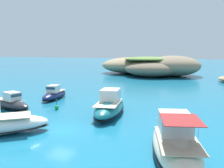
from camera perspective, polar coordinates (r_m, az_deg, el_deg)
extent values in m
plane|color=#197093|center=(26.62, -11.25, -9.96)|extent=(400.00, 400.00, 0.00)
ellipsoid|color=#9E8966|center=(87.55, 4.36, 4.16)|extent=(21.01, 20.15, 5.36)
ellipsoid|color=#9E8966|center=(78.68, 9.56, 3.02)|extent=(20.82, 20.81, 3.54)
ellipsoid|color=#84755B|center=(80.22, 13.34, 3.94)|extent=(16.85, 17.71, 6.14)
ellipsoid|color=#756651|center=(83.44, 8.35, 3.97)|extent=(18.90, 16.41, 5.48)
ellipsoid|color=#756651|center=(77.33, 8.60, 3.36)|extent=(22.24, 22.35, 4.60)
ellipsoid|color=#9E8966|center=(80.51, 10.60, 3.36)|extent=(17.14, 16.43, 4.28)
ellipsoid|color=olive|center=(79.52, 7.91, 5.50)|extent=(14.21, 12.92, 1.41)
ellipsoid|color=#19727A|center=(31.96, -0.53, -5.21)|extent=(4.90, 10.66, 1.75)
ellipsoid|color=black|center=(32.05, -0.53, -5.89)|extent=(5.00, 10.87, 0.21)
cube|color=#C6B793|center=(31.07, -0.81, -4.18)|extent=(3.60, 6.03, 0.06)
cube|color=silver|center=(32.16, -0.35, -2.41)|extent=(2.64, 3.22, 1.44)
cube|color=#2D4756|center=(33.55, 0.13, -1.75)|extent=(2.03, 0.68, 0.76)
cylinder|color=silver|center=(35.64, 0.74, -2.35)|extent=(2.13, 0.43, 0.04)
ellipsoid|color=beige|center=(20.15, 13.83, -13.12)|extent=(6.15, 11.29, 1.84)
ellipsoid|color=black|center=(20.29, 13.80, -14.21)|extent=(6.27, 11.51, 0.22)
cube|color=#C6B793|center=(19.13, 14.28, -11.79)|extent=(4.31, 6.48, 0.06)
cube|color=silver|center=(20.16, 13.74, -8.41)|extent=(3.03, 3.54, 1.51)
cube|color=#2D4756|center=(21.59, 13.14, -6.90)|extent=(2.12, 0.91, 0.80)
cylinder|color=silver|center=(23.83, 12.37, -7.38)|extent=(2.19, 0.67, 0.04)
cube|color=maroon|center=(17.60, 15.03, -7.63)|extent=(3.34, 3.82, 0.04)
cylinder|color=silver|center=(17.68, 11.25, -10.36)|extent=(0.03, 0.03, 1.73)
cylinder|color=silver|center=(18.07, 18.54, -10.22)|extent=(0.03, 0.03, 1.73)
ellipsoid|color=#2D2D33|center=(37.79, -21.42, -4.07)|extent=(7.99, 4.57, 1.30)
ellipsoid|color=black|center=(37.85, -21.40, -4.51)|extent=(8.15, 4.66, 0.16)
cube|color=#C6B793|center=(38.19, -21.88, -3.13)|extent=(4.61, 3.17, 0.06)
cube|color=silver|center=(37.26, -21.22, -2.47)|extent=(2.54, 2.20, 1.07)
cube|color=#2D4756|center=(36.31, -20.38, -2.52)|extent=(0.70, 1.50, 0.57)
cylinder|color=silver|center=(35.11, -19.09, -3.61)|extent=(0.53, 1.54, 0.04)
ellipsoid|color=navy|center=(43.04, -12.60, -2.36)|extent=(3.53, 7.83, 1.28)
ellipsoid|color=black|center=(43.09, -12.59, -2.73)|extent=(3.60, 7.98, 0.15)
cube|color=#C6B793|center=(43.46, -12.32, -1.52)|extent=(2.61, 4.42, 0.06)
cube|color=silver|center=(42.52, -12.85, -0.98)|extent=(1.92, 2.35, 1.06)
cube|color=#2D4756|center=(41.54, -13.46, -1.05)|extent=(1.49, 0.49, 0.56)
cylinder|color=silver|center=(40.29, -14.33, -2.04)|extent=(1.57, 0.31, 0.04)
sphere|color=green|center=(35.51, -12.13, -5.05)|extent=(0.56, 0.56, 0.56)
cylinder|color=black|center=(35.40, -12.15, -4.27)|extent=(0.06, 0.06, 1.00)
cone|color=green|center=(35.28, -12.18, -3.31)|extent=(0.20, 0.20, 0.20)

